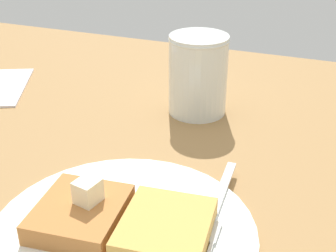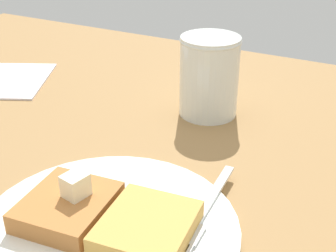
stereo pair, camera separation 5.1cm
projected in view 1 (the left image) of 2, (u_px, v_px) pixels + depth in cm
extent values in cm
cylinder|color=white|center=(123.00, 234.00, 41.15)|extent=(23.63, 23.63, 1.03)
torus|color=#2B5173|center=(123.00, 233.00, 41.09)|extent=(23.63, 23.63, 0.80)
cube|color=#B47138|center=(80.00, 214.00, 41.36)|extent=(8.19, 9.02, 1.95)
cube|color=gold|center=(166.00, 229.00, 39.54)|extent=(8.19, 9.02, 1.95)
cube|color=#F8EFC8|center=(88.00, 191.00, 40.88)|extent=(2.33, 2.50, 2.14)
cube|color=silver|center=(222.00, 190.00, 45.86)|extent=(1.41, 10.03, 0.36)
cube|color=silver|center=(207.00, 231.00, 40.48)|extent=(2.34, 2.91, 0.36)
cube|color=silver|center=(188.00, 252.00, 38.18)|extent=(0.48, 3.21, 0.36)
cylinder|color=#56280B|center=(198.00, 80.00, 62.17)|extent=(7.14, 7.14, 9.07)
cylinder|color=silver|center=(198.00, 75.00, 61.80)|extent=(7.76, 7.76, 10.67)
torus|color=silver|center=(199.00, 39.00, 59.52)|extent=(7.95, 7.95, 0.50)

